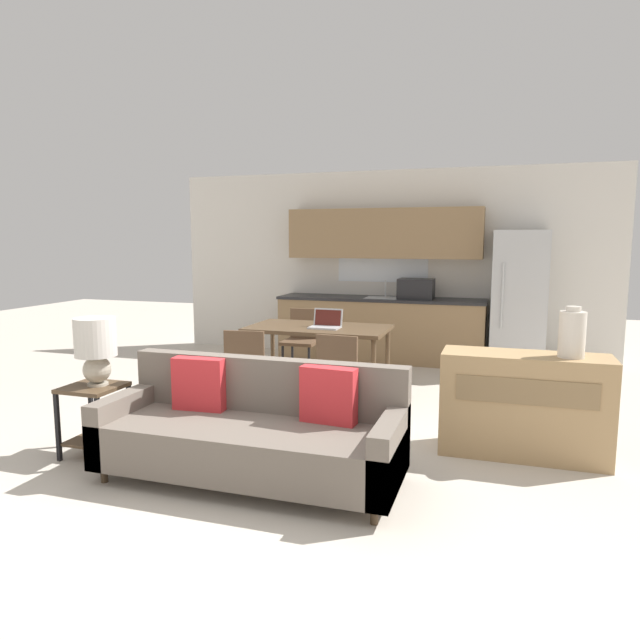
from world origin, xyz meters
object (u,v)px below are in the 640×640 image
Objects in this scene: couch at (254,433)px; credenza at (524,405)px; refrigerator at (518,301)px; laptop at (326,323)px; vase at (572,334)px; table_lamp at (96,345)px; dining_chair_far_left at (302,338)px; dining_chair_near_left at (248,364)px; side_table at (94,409)px; dining_chair_near_right at (341,371)px; dining_table at (318,333)px.

couch reaches higher than credenza.
laptop is (-1.99, -2.11, -0.09)m from refrigerator.
vase is at bearing -5.08° from credenza.
dining_chair_far_left is (0.65, 2.99, -0.40)m from table_lamp.
vase is 1.20× the size of laptop.
credenza is 1.51× the size of dining_chair_near_left.
refrigerator is at bearing 52.72° from table_lamp.
vase is at bearing -35.04° from dining_chair_far_left.
side_table is 0.51m from table_lamp.
couch is 2.55× the size of dining_chair_near_left.
laptop reaches higher than dining_chair_far_left.
credenza is at bearing -37.81° from dining_chair_far_left.
dining_chair_near_left is at bearing -131.97° from refrigerator.
dining_chair_near_left is at bearing 64.52° from table_lamp.
dining_chair_near_right and dining_chair_near_left have the same top height.
refrigerator is 2.90m from laptop.
laptop is (1.26, 2.15, 0.45)m from side_table.
couch is 2.55× the size of dining_chair_far_left.
dining_table is 2.64× the size of side_table.
dining_table is 0.94m from dining_chair_near_left.
side_table is 1.06× the size of table_lamp.
dining_table is 2.69m from vase.
couch is at bearing -85.64° from laptop.
side_table is 0.67× the size of dining_chair_near_left.
credenza is 2.59m from dining_chair_near_left.
couch is at bearing -150.50° from credenza.
dining_chair_near_right is 0.95m from dining_chair_near_left.
refrigerator is 2.16× the size of dining_chair_near_right.
dining_chair_near_left is at bearing 116.27° from couch.
laptop reaches higher than dining_table.
side_table is at bearing -119.41° from laptop.
dining_table is at bearing -128.82° from dining_chair_near_left.
table_lamp is at bearing 45.96° from dining_chair_near_right.
dining_chair_near_right reaches higher than couch.
dining_chair_near_right is at bearing 173.50° from dining_chair_near_left.
dining_chair_near_right is 2.61× the size of laptop.
dining_chair_near_left is at bearing -126.77° from laptop.
side_table is 0.45× the size of credenza.
dining_chair_near_left is (0.66, 1.38, -0.40)m from table_lamp.
dining_chair_near_right and dining_chair_far_left have the same top height.
dining_chair_near_right is at bearing 41.14° from table_lamp.
dining_chair_far_left is (-0.96, 1.58, 0.00)m from dining_chair_near_right.
dining_chair_near_right is at bearing -61.44° from laptop.
table_lamp reaches higher than dining_chair_near_right.
dining_chair_near_left is (0.69, 1.41, 0.11)m from side_table.
dining_chair_near_right is (0.48, -0.76, -0.22)m from dining_table.
refrigerator is 3.25m from credenza.
dining_chair_near_right is at bearing 167.85° from vase.
dining_chair_near_right reaches higher than dining_table.
dining_chair_near_left reaches higher than dining_table.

